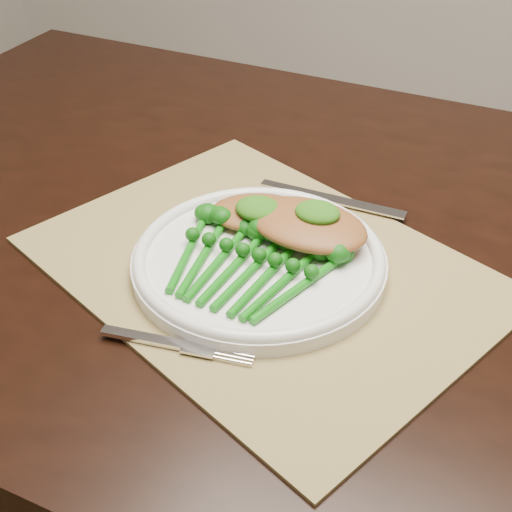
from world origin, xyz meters
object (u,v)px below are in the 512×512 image
at_px(broccolini_bundle, 241,270).
at_px(placemat, 262,267).
at_px(dinner_plate, 259,259).
at_px(dining_table, 332,441).
at_px(chicken_fillet_left, 258,212).

bearing_deg(broccolini_bundle, placemat, 84.22).
bearing_deg(dinner_plate, dining_table, 51.55).
bearing_deg(placemat, dinner_plate, -79.55).
height_order(placemat, chicken_fillet_left, chicken_fillet_left).
xyz_separation_m(placemat, broccolini_bundle, (-0.01, -0.04, 0.02)).
distance_m(dining_table, dinner_plate, 0.41).
height_order(chicken_fillet_left, broccolini_bundle, same).
relative_size(chicken_fillet_left, broccolini_bundle, 0.61).
distance_m(placemat, broccolini_bundle, 0.05).
bearing_deg(chicken_fillet_left, placemat, -83.52).
bearing_deg(dinner_plate, broccolini_bundle, -100.34).
bearing_deg(dining_table, broccolini_bundle, -120.37).
distance_m(chicken_fillet_left, broccolini_bundle, 0.10).
bearing_deg(broccolini_bundle, dining_table, 62.52).
distance_m(dinner_plate, broccolini_bundle, 0.04).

